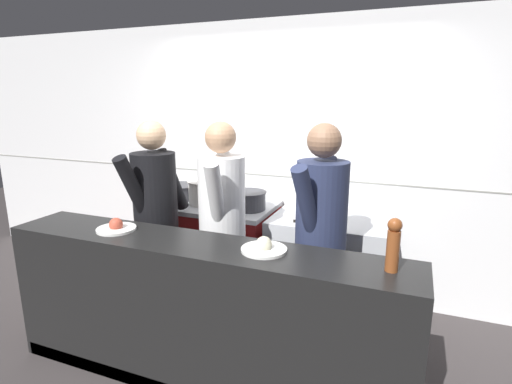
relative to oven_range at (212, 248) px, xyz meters
name	(u,v)px	position (x,y,z in m)	size (l,w,h in m)	color
ground_plane	(225,367)	(0.62, -1.01, -0.46)	(14.00, 14.00, 0.00)	#383333
wall_back_tiled	(286,161)	(0.62, 0.40, 0.84)	(8.00, 0.06, 2.60)	white
oven_range	(212,248)	(0.00, 0.00, 0.00)	(1.21, 0.71, 0.91)	maroon
prep_counter	(329,268)	(1.15, 0.00, -0.01)	(1.01, 0.65, 0.89)	#B7BABF
pass_counter	(199,315)	(0.53, -1.19, 0.04)	(2.75, 0.45, 1.01)	black
stock_pot	(180,191)	(-0.37, 0.06, 0.53)	(0.34, 0.34, 0.14)	#2D2D33
sauce_pot	(206,192)	(-0.04, -0.02, 0.57)	(0.35, 0.35, 0.23)	beige
braising_pot	(248,200)	(0.41, -0.05, 0.54)	(0.33, 0.33, 0.16)	#2D2D33
chefs_knife	(311,222)	(1.02, -0.16, 0.44)	(0.36, 0.14, 0.02)	#B7BABF
plated_dish_main	(116,227)	(-0.11, -1.18, 0.57)	(0.27, 0.27, 0.09)	white
plated_dish_appetiser	(264,247)	(0.98, -1.16, 0.57)	(0.28, 0.28, 0.10)	white
pepper_mill	(393,244)	(1.70, -1.17, 0.70)	(0.08, 0.08, 0.29)	brown
chef_head_cook	(156,216)	(-0.14, -0.67, 0.51)	(0.40, 0.76, 1.73)	black
chef_sous	(222,223)	(0.45, -0.66, 0.51)	(0.43, 0.75, 1.73)	black
chef_line	(321,235)	(1.21, -0.65, 0.51)	(0.43, 0.76, 1.74)	black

